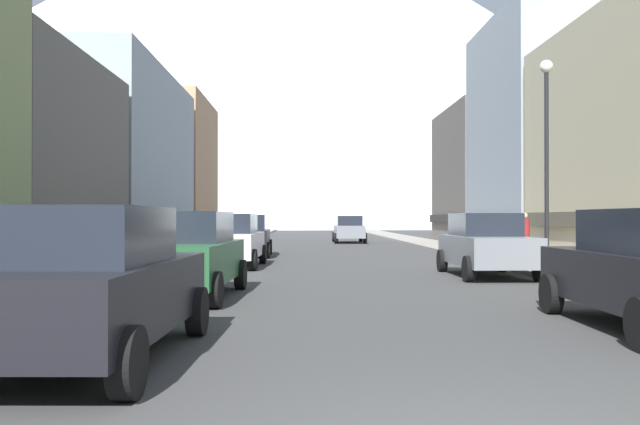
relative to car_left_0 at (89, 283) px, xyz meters
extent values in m
cube|color=gray|center=(-2.45, 31.60, -0.82)|extent=(2.50, 100.00, 0.15)
cube|color=gray|center=(10.05, 31.60, -0.82)|extent=(2.50, 100.00, 0.15)
cube|color=#99A5B2|center=(-8.70, 22.85, 3.24)|extent=(10.00, 13.37, 8.28)
cube|color=#444A50|center=(-8.70, 22.85, 0.70)|extent=(10.30, 13.37, 0.50)
cube|color=tan|center=(-8.19, 34.96, 3.68)|extent=(8.98, 9.71, 9.17)
cube|color=brown|center=(-8.19, 34.96, 0.70)|extent=(9.28, 9.71, 0.50)
cube|color=#99A5B2|center=(14.64, 23.83, 4.67)|extent=(6.69, 9.24, 11.14)
cube|color=#444A50|center=(14.64, 23.83, 0.70)|extent=(6.99, 9.24, 0.50)
cube|color=#66605B|center=(14.82, 33.49, 3.32)|extent=(7.04, 9.60, 8.45)
cube|color=#2D2B29|center=(14.82, 33.49, 0.70)|extent=(7.34, 9.60, 0.50)
cube|color=black|center=(0.00, 0.06, -0.16)|extent=(1.97, 4.45, 0.80)
cube|color=#1E232D|center=(-0.01, -0.19, 0.56)|extent=(1.67, 2.25, 0.64)
cylinder|color=black|center=(-0.87, 1.74, -0.56)|extent=(0.24, 0.69, 0.68)
cylinder|color=black|center=(0.97, 1.68, -0.56)|extent=(0.24, 0.69, 0.68)
cylinder|color=black|center=(0.87, -1.62, -0.56)|extent=(0.24, 0.69, 0.68)
cube|color=#265933|center=(0.00, 6.13, -0.16)|extent=(2.04, 4.48, 0.80)
cube|color=#1E232D|center=(0.01, 6.38, 0.56)|extent=(1.70, 2.27, 0.64)
cylinder|color=black|center=(0.85, 4.44, -0.56)|extent=(0.25, 0.69, 0.68)
cylinder|color=black|center=(-0.99, 4.53, -0.56)|extent=(0.25, 0.69, 0.68)
cylinder|color=black|center=(1.00, 7.74, -0.56)|extent=(0.25, 0.69, 0.68)
cylinder|color=black|center=(-0.84, 7.82, -0.56)|extent=(0.25, 0.69, 0.68)
cube|color=silver|center=(0.00, 14.76, -0.16)|extent=(1.98, 4.46, 0.80)
cube|color=#1E232D|center=(-0.01, 14.51, 0.56)|extent=(1.67, 2.25, 0.64)
cylinder|color=black|center=(-0.87, 16.44, -0.56)|extent=(0.24, 0.69, 0.68)
cylinder|color=black|center=(0.97, 16.38, -0.56)|extent=(0.24, 0.69, 0.68)
cylinder|color=black|center=(-0.97, 13.14, -0.56)|extent=(0.24, 0.69, 0.68)
cylinder|color=black|center=(0.87, 13.08, -0.56)|extent=(0.24, 0.69, 0.68)
cube|color=black|center=(0.00, 20.94, -0.16)|extent=(1.95, 4.44, 0.80)
cube|color=#1E232D|center=(0.01, 20.69, 0.56)|extent=(1.65, 2.24, 0.64)
cylinder|color=black|center=(-0.96, 22.56, -0.56)|extent=(0.24, 0.69, 0.68)
cylinder|color=black|center=(0.88, 22.61, -0.56)|extent=(0.24, 0.69, 0.68)
cylinder|color=black|center=(-0.88, 19.27, -0.56)|extent=(0.24, 0.69, 0.68)
cylinder|color=black|center=(0.96, 19.31, -0.56)|extent=(0.24, 0.69, 0.68)
cylinder|color=black|center=(6.72, 3.68, -0.56)|extent=(0.24, 0.69, 0.68)
cube|color=slate|center=(7.60, 10.94, -0.16)|extent=(1.84, 4.40, 0.80)
cube|color=#1E232D|center=(7.60, 11.19, 0.56)|extent=(1.60, 2.20, 0.64)
cylinder|color=black|center=(8.52, 9.29, -0.56)|extent=(0.22, 0.68, 0.68)
cylinder|color=black|center=(6.68, 9.28, -0.56)|extent=(0.22, 0.68, 0.68)
cylinder|color=black|center=(8.52, 12.59, -0.56)|extent=(0.22, 0.68, 0.68)
cylinder|color=black|center=(6.68, 12.58, -0.56)|extent=(0.22, 0.68, 0.68)
cube|color=slate|center=(5.40, 36.30, -0.16)|extent=(1.84, 4.40, 0.80)
cube|color=#1E232D|center=(5.40, 36.05, 0.56)|extent=(1.60, 2.20, 0.64)
cylinder|color=black|center=(4.48, 37.95, -0.56)|extent=(0.22, 0.68, 0.68)
cylinder|color=black|center=(6.32, 37.95, -0.56)|extent=(0.22, 0.68, 0.68)
cylinder|color=black|center=(4.48, 34.65, -0.56)|extent=(0.22, 0.68, 0.68)
cylinder|color=black|center=(6.32, 34.65, -0.56)|extent=(0.22, 0.68, 0.68)
cylinder|color=brown|center=(-3.20, 5.09, -0.55)|extent=(0.52, 0.52, 0.39)
sphere|color=#205B36|center=(-3.20, 5.09, -0.09)|extent=(0.66, 0.66, 0.66)
cylinder|color=maroon|center=(10.05, 15.08, -0.02)|extent=(0.36, 0.36, 1.45)
sphere|color=tan|center=(10.05, 15.08, 0.82)|extent=(0.23, 0.23, 0.23)
cylinder|color=#333338|center=(10.05, 15.72, -0.06)|extent=(0.36, 0.36, 1.38)
sphere|color=tan|center=(10.05, 15.72, 0.74)|extent=(0.22, 0.22, 0.22)
cylinder|color=black|center=(9.15, 10.51, 2.00)|extent=(0.12, 0.12, 5.50)
sphere|color=white|center=(9.15, 10.51, 4.93)|extent=(0.36, 0.36, 0.36)
cone|color=silver|center=(-10.13, 256.60, 67.31)|extent=(356.08, 356.08, 136.41)
camera|label=1|loc=(2.48, -7.69, 0.75)|focal=37.42mm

